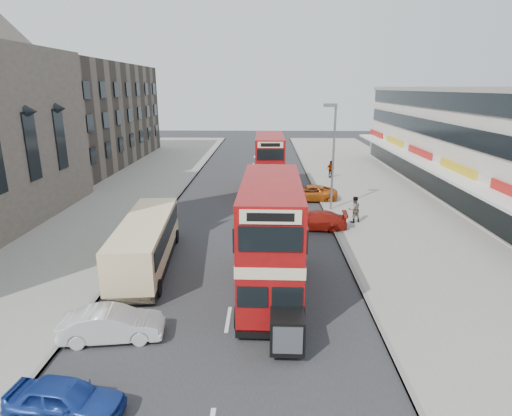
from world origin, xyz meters
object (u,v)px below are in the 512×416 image
(cyclist, at_px, (289,190))
(pedestrian_far, at_px, (331,169))
(car_left_front, at_px, (112,324))
(bus_second, at_px, (270,163))
(car_left_near, at_px, (65,399))
(pedestrian_near, at_px, (354,209))
(street_lamp, at_px, (333,149))
(car_right_a, at_px, (314,220))
(bus_main, at_px, (271,238))
(car_right_b, at_px, (309,193))
(coach, at_px, (146,241))

(cyclist, bearing_deg, pedestrian_far, 55.04)
(pedestrian_far, bearing_deg, cyclist, -152.41)
(car_left_front, bearing_deg, bus_second, -22.22)
(car_left_near, height_order, pedestrian_near, pedestrian_near)
(street_lamp, distance_m, car_left_front, 20.96)
(car_right_a, relative_size, pedestrian_far, 2.46)
(bus_main, relative_size, car_right_b, 2.02)
(street_lamp, relative_size, bus_main, 0.86)
(pedestrian_far, bearing_deg, coach, -152.01)
(car_left_front, bearing_deg, pedestrian_near, -47.70)
(bus_second, height_order, car_right_b, bus_second)
(coach, bearing_deg, pedestrian_far, 54.96)
(bus_second, bearing_deg, car_left_front, 75.06)
(car_right_b, bearing_deg, coach, -34.04)
(car_right_a, xyz_separation_m, pedestrian_far, (3.46, 16.28, 0.40))
(bus_main, distance_m, car_left_front, 7.46)
(car_left_near, bearing_deg, pedestrian_far, -13.47)
(pedestrian_far, xyz_separation_m, cyclist, (-4.74, -8.06, -0.27))
(bus_second, height_order, car_left_front, bus_second)
(bus_main, relative_size, car_left_front, 2.48)
(bus_second, xyz_separation_m, car_left_near, (-6.13, -27.56, -2.04))
(car_right_a, bearing_deg, coach, -51.97)
(bus_second, height_order, car_right_a, bus_second)
(car_left_front, bearing_deg, car_right_b, -32.41)
(bus_second, relative_size, pedestrian_far, 5.16)
(bus_main, bearing_deg, pedestrian_near, -118.60)
(car_left_front, distance_m, cyclist, 22.71)
(coach, bearing_deg, cyclist, 55.18)
(coach, distance_m, pedestrian_far, 26.14)
(street_lamp, height_order, pedestrian_far, street_lamp)
(cyclist, bearing_deg, car_right_b, -29.43)
(car_right_a, bearing_deg, cyclist, -166.52)
(car_left_near, bearing_deg, car_left_front, 7.48)
(bus_second, bearing_deg, street_lamp, 126.64)
(car_left_front, xyz_separation_m, car_right_b, (9.49, 20.55, 0.02))
(cyclist, bearing_deg, car_left_near, -111.72)
(street_lamp, bearing_deg, pedestrian_near, -69.75)
(bus_second, height_order, pedestrian_near, bus_second)
(bus_second, relative_size, car_right_b, 1.94)
(bus_second, relative_size, cyclist, 4.00)
(bus_main, distance_m, bus_second, 19.81)
(car_right_a, height_order, pedestrian_near, pedestrian_near)
(car_left_near, height_order, car_right_a, car_right_a)
(bus_second, bearing_deg, pedestrian_far, -138.61)
(car_left_near, distance_m, cyclist, 26.42)
(coach, relative_size, car_right_a, 2.15)
(street_lamp, xyz_separation_m, car_right_a, (-1.68, -4.39, -4.16))
(car_left_near, height_order, car_left_front, car_left_front)
(bus_main, height_order, car_right_a, bus_main)
(car_right_b, relative_size, cyclist, 2.07)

